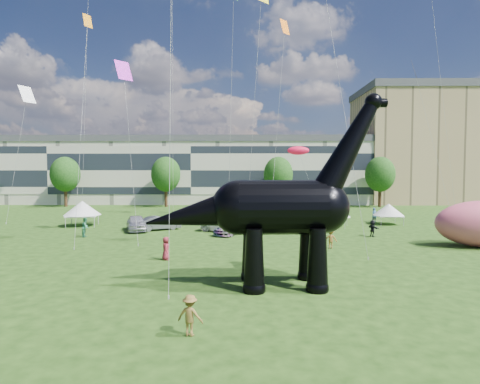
{
  "coord_description": "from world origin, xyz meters",
  "views": [
    {
      "loc": [
        2.02,
        -18.12,
        6.37
      ],
      "look_at": [
        1.72,
        8.0,
        5.0
      ],
      "focal_mm": 30.0,
      "sensor_mm": 36.0,
      "label": 1
    }
  ],
  "objects": [
    {
      "name": "ground",
      "position": [
        0.0,
        0.0,
        0.0
      ],
      "size": [
        220.0,
        220.0,
        0.0
      ],
      "primitive_type": "plane",
      "color": "#16330C",
      "rests_on": "ground"
    },
    {
      "name": "terrace_row",
      "position": [
        -8.0,
        62.0,
        6.0
      ],
      "size": [
        78.0,
        11.0,
        12.0
      ],
      "primitive_type": "cube",
      "color": "beige",
      "rests_on": "ground"
    },
    {
      "name": "apartment_block",
      "position": [
        40.0,
        65.0,
        11.0
      ],
      "size": [
        28.0,
        18.0,
        22.0
      ],
      "primitive_type": "cube",
      "color": "tan",
      "rests_on": "ground"
    },
    {
      "name": "tree_far_left",
      "position": [
        -30.0,
        53.0,
        6.29
      ],
      "size": [
        5.2,
        5.2,
        9.44
      ],
      "color": "#382314",
      "rests_on": "ground"
    },
    {
      "name": "tree_mid_left",
      "position": [
        -12.0,
        53.0,
        6.29
      ],
      "size": [
        5.2,
        5.2,
        9.44
      ],
      "color": "#382314",
      "rests_on": "ground"
    },
    {
      "name": "tree_mid_right",
      "position": [
        8.0,
        53.0,
        6.29
      ],
      "size": [
        5.2,
        5.2,
        9.44
      ],
      "color": "#382314",
      "rests_on": "ground"
    },
    {
      "name": "tree_far_right",
      "position": [
        26.0,
        53.0,
        6.29
      ],
      "size": [
        5.2,
        5.2,
        9.44
      ],
      "color": "#382314",
      "rests_on": "ground"
    },
    {
      "name": "dinosaur_sculpture",
      "position": [
        3.55,
        3.94,
        4.17
      ],
      "size": [
        13.52,
        3.85,
        11.05
      ],
      "rotation": [
        0.0,
        0.0,
        0.05
      ],
      "color": "black",
      "rests_on": "ground"
    },
    {
      "name": "car_silver",
      "position": [
        -9.5,
        24.13,
        0.83
      ],
      "size": [
        3.43,
        5.27,
        1.67
      ],
      "primitive_type": "imported",
      "rotation": [
        0.0,
        0.0,
        0.33
      ],
      "color": "silver",
      "rests_on": "ground"
    },
    {
      "name": "car_grey",
      "position": [
        -7.21,
        24.74,
        0.75
      ],
      "size": [
        4.75,
        3.65,
        1.5
      ],
      "primitive_type": "imported",
      "rotation": [
        0.0,
        0.0,
        2.09
      ],
      "color": "slate",
      "rests_on": "ground"
    },
    {
      "name": "car_white",
      "position": [
        0.05,
        23.78,
        0.74
      ],
      "size": [
        5.84,
        4.2,
        1.48
      ],
      "primitive_type": "imported",
      "rotation": [
        0.0,
        0.0,
        1.2
      ],
      "color": "silver",
      "rests_on": "ground"
    },
    {
      "name": "car_dark",
      "position": [
        0.64,
        21.96,
        0.69
      ],
      "size": [
        3.83,
        5.15,
        1.39
      ],
      "primitive_type": "imported",
      "rotation": [
        0.0,
        0.0,
        -0.45
      ],
      "color": "#595960",
      "rests_on": "ground"
    },
    {
      "name": "gazebo_near",
      "position": [
        12.22,
        27.7,
        1.85
      ],
      "size": [
        4.79,
        4.79,
        2.63
      ],
      "rotation": [
        0.0,
        0.0,
        -0.33
      ],
      "color": "white",
      "rests_on": "ground"
    },
    {
      "name": "gazebo_far",
      "position": [
        19.23,
        29.74,
        1.74
      ],
      "size": [
        3.55,
        3.55,
        2.47
      ],
      "rotation": [
        0.0,
        0.0,
        0.0
      ],
      "color": "silver",
      "rests_on": "ground"
    },
    {
      "name": "gazebo_left",
      "position": [
        -16.83,
        27.94,
        2.04
      ],
      "size": [
        4.94,
        4.94,
        2.91
      ],
      "rotation": [
        0.0,
        0.0,
        0.21
      ],
      "color": "silver",
      "rests_on": "ground"
    },
    {
      "name": "visitors",
      "position": [
        -2.41,
        17.01,
        0.86
      ],
      "size": [
        45.86,
        37.72,
        1.89
      ],
      "color": "#345B82",
      "rests_on": "ground"
    }
  ]
}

